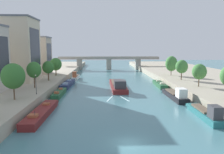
{
  "coord_description": "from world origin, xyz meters",
  "views": [
    {
      "loc": [
        -3.38,
        -27.08,
        12.46
      ],
      "look_at": [
        0.0,
        54.83,
        1.56
      ],
      "focal_mm": 34.94,
      "sensor_mm": 36.0,
      "label": 1
    }
  ],
  "objects_px": {
    "moored_boat_right_end": "(175,95)",
    "bridge_far": "(109,61)",
    "tree_left_far": "(56,64)",
    "tree_right_past_mid": "(171,64)",
    "moored_boat_left_downstream": "(42,113)",
    "moored_boat_left_end": "(76,77)",
    "tree_left_distant": "(34,70)",
    "moored_boat_left_far": "(59,93)",
    "tree_right_nearest": "(182,67)",
    "tree_left_nearest": "(13,76)",
    "barge_midriver": "(118,85)",
    "moored_boat_left_second": "(68,84)",
    "tree_left_past_mid": "(48,67)",
    "lamppost_left_bank": "(36,83)",
    "tree_right_end_of_row": "(199,72)",
    "moored_boat_right_gap_after": "(205,113)",
    "moored_boat_right_far": "(160,84)"
  },
  "relations": [
    {
      "from": "moored_boat_left_far",
      "to": "tree_left_far",
      "type": "xyz_separation_m",
      "value": [
        -6.09,
        25.22,
        5.82
      ]
    },
    {
      "from": "moored_boat_right_gap_after",
      "to": "lamppost_left_bank",
      "type": "height_order",
      "value": "lamppost_left_bank"
    },
    {
      "from": "tree_left_nearest",
      "to": "tree_right_past_mid",
      "type": "distance_m",
      "value": 56.77
    },
    {
      "from": "moored_boat_right_gap_after",
      "to": "tree_right_end_of_row",
      "type": "relative_size",
      "value": 2.11
    },
    {
      "from": "moored_boat_right_far",
      "to": "tree_left_distant",
      "type": "xyz_separation_m",
      "value": [
        -36.36,
        -13.6,
        6.23
      ]
    },
    {
      "from": "moored_boat_left_second",
      "to": "moored_boat_right_far",
      "type": "bearing_deg",
      "value": -3.43
    },
    {
      "from": "moored_boat_left_far",
      "to": "tree_right_past_mid",
      "type": "xyz_separation_m",
      "value": [
        37.11,
        23.06,
        6.07
      ]
    },
    {
      "from": "barge_midriver",
      "to": "tree_left_distant",
      "type": "xyz_separation_m",
      "value": [
        -22.34,
        -10.36,
        5.89
      ]
    },
    {
      "from": "tree_right_nearest",
      "to": "bridge_far",
      "type": "relative_size",
      "value": 0.11
    },
    {
      "from": "moored_boat_left_far",
      "to": "lamppost_left_bank",
      "type": "height_order",
      "value": "lamppost_left_bank"
    },
    {
      "from": "tree_right_nearest",
      "to": "tree_left_past_mid",
      "type": "bearing_deg",
      "value": 179.95
    },
    {
      "from": "moored_boat_right_end",
      "to": "tree_right_end_of_row",
      "type": "relative_size",
      "value": 2.35
    },
    {
      "from": "moored_boat_right_end",
      "to": "tree_left_far",
      "type": "xyz_separation_m",
      "value": [
        -35.58,
        30.06,
        5.47
      ]
    },
    {
      "from": "moored_boat_left_far",
      "to": "tree_right_end_of_row",
      "type": "height_order",
      "value": "tree_right_end_of_row"
    },
    {
      "from": "barge_midriver",
      "to": "moored_boat_left_downstream",
      "type": "height_order",
      "value": "barge_midriver"
    },
    {
      "from": "moored_boat_right_gap_after",
      "to": "tree_left_distant",
      "type": "distance_m",
      "value": 41.36
    },
    {
      "from": "tree_right_past_mid",
      "to": "lamppost_left_bank",
      "type": "bearing_deg",
      "value": -141.92
    },
    {
      "from": "tree_left_nearest",
      "to": "tree_right_end_of_row",
      "type": "xyz_separation_m",
      "value": [
        43.18,
        13.16,
        -0.74
      ]
    },
    {
      "from": "moored_boat_left_downstream",
      "to": "moored_boat_left_end",
      "type": "xyz_separation_m",
      "value": [
        0.4,
        47.03,
        0.38
      ]
    },
    {
      "from": "barge_midriver",
      "to": "tree_left_distant",
      "type": "bearing_deg",
      "value": -155.13
    },
    {
      "from": "tree_left_past_mid",
      "to": "bridge_far",
      "type": "height_order",
      "value": "tree_left_past_mid"
    },
    {
      "from": "moored_boat_left_far",
      "to": "tree_left_far",
      "type": "height_order",
      "value": "tree_left_far"
    },
    {
      "from": "tree_right_nearest",
      "to": "tree_left_nearest",
      "type": "bearing_deg",
      "value": -149.04
    },
    {
      "from": "moored_boat_right_gap_after",
      "to": "tree_left_distant",
      "type": "height_order",
      "value": "tree_left_distant"
    },
    {
      "from": "moored_boat_right_end",
      "to": "tree_left_distant",
      "type": "relative_size",
      "value": 2.11
    },
    {
      "from": "tree_right_end_of_row",
      "to": "moored_boat_right_far",
      "type": "bearing_deg",
      "value": 116.68
    },
    {
      "from": "tree_left_far",
      "to": "tree_right_past_mid",
      "type": "relative_size",
      "value": 0.91
    },
    {
      "from": "moored_boat_left_end",
      "to": "tree_right_past_mid",
      "type": "distance_m",
      "value": 37.47
    },
    {
      "from": "bridge_far",
      "to": "moored_boat_left_downstream",
      "type": "bearing_deg",
      "value": -99.63
    },
    {
      "from": "tree_left_far",
      "to": "lamppost_left_bank",
      "type": "xyz_separation_m",
      "value": [
        2.79,
        -33.82,
        -1.8
      ]
    },
    {
      "from": "moored_boat_left_downstream",
      "to": "moored_boat_right_gap_after",
      "type": "bearing_deg",
      "value": -4.65
    },
    {
      "from": "barge_midriver",
      "to": "tree_right_end_of_row",
      "type": "height_order",
      "value": "tree_right_end_of_row"
    },
    {
      "from": "tree_right_end_of_row",
      "to": "tree_right_past_mid",
      "type": "height_order",
      "value": "tree_right_past_mid"
    },
    {
      "from": "moored_boat_left_end",
      "to": "tree_left_distant",
      "type": "height_order",
      "value": "tree_left_distant"
    },
    {
      "from": "barge_midriver",
      "to": "moored_boat_left_end",
      "type": "xyz_separation_m",
      "value": [
        -15.59,
        19.7,
        0.01
      ]
    },
    {
      "from": "moored_boat_left_downstream",
      "to": "tree_left_nearest",
      "type": "distance_m",
      "value": 9.67
    },
    {
      "from": "moored_boat_left_end",
      "to": "lamppost_left_bank",
      "type": "bearing_deg",
      "value": -95.9
    },
    {
      "from": "bridge_far",
      "to": "tree_left_past_mid",
      "type": "bearing_deg",
      "value": -109.78
    },
    {
      "from": "moored_boat_right_end",
      "to": "bridge_far",
      "type": "bearing_deg",
      "value": 101.02
    },
    {
      "from": "tree_right_past_mid",
      "to": "moored_boat_left_far",
      "type": "bearing_deg",
      "value": -148.14
    },
    {
      "from": "tree_left_distant",
      "to": "lamppost_left_bank",
      "type": "height_order",
      "value": "tree_left_distant"
    },
    {
      "from": "tree_right_nearest",
      "to": "tree_left_far",
      "type": "bearing_deg",
      "value": 162.95
    },
    {
      "from": "barge_midriver",
      "to": "tree_left_nearest",
      "type": "relative_size",
      "value": 3.09
    },
    {
      "from": "moored_boat_right_end",
      "to": "tree_left_nearest",
      "type": "distance_m",
      "value": 37.14
    },
    {
      "from": "tree_right_end_of_row",
      "to": "lamppost_left_bank",
      "type": "relative_size",
      "value": 1.39
    },
    {
      "from": "barge_midriver",
      "to": "moored_boat_left_second",
      "type": "bearing_deg",
      "value": 162.78
    },
    {
      "from": "moored_boat_left_end",
      "to": "moored_boat_right_gap_after",
      "type": "distance_m",
      "value": 57.47
    },
    {
      "from": "tree_left_far",
      "to": "moored_boat_left_second",
      "type": "bearing_deg",
      "value": -60.06
    },
    {
      "from": "moored_boat_left_end",
      "to": "tree_right_end_of_row",
      "type": "xyz_separation_m",
      "value": [
        36.5,
        -30.16,
        5.22
      ]
    },
    {
      "from": "moored_boat_right_gap_after",
      "to": "tree_left_far",
      "type": "distance_m",
      "value": 58.02
    }
  ]
}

